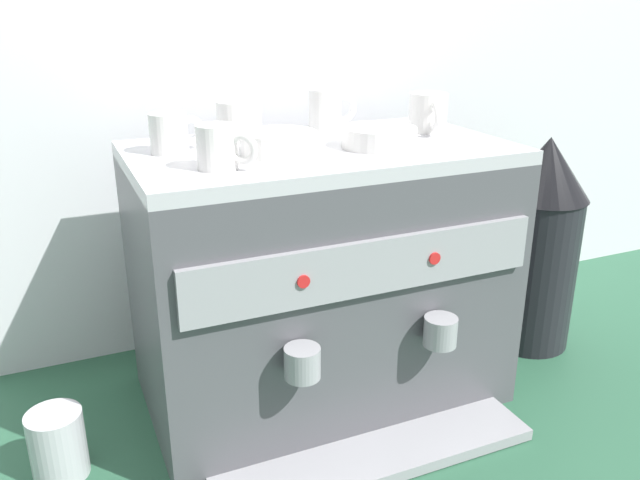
# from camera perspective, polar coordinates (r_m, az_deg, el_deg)

# --- Properties ---
(ground_plane) EXTENTS (4.00, 4.00, 0.00)m
(ground_plane) POSITION_cam_1_polar(r_m,az_deg,el_deg) (1.31, 0.00, -13.03)
(ground_plane) COLOR #28563D
(tiled_backsplash_wall) EXTENTS (2.80, 0.03, 1.04)m
(tiled_backsplash_wall) POSITION_cam_1_polar(r_m,az_deg,el_deg) (1.41, -5.34, 12.03)
(tiled_backsplash_wall) COLOR silver
(tiled_backsplash_wall) RESTS_ON ground_plane
(espresso_machine) EXTENTS (0.65, 0.48, 0.49)m
(espresso_machine) POSITION_cam_1_polar(r_m,az_deg,el_deg) (1.19, 0.08, -3.36)
(espresso_machine) COLOR #4C4C51
(espresso_machine) RESTS_ON ground_plane
(ceramic_cup_0) EXTENTS (0.10, 0.06, 0.06)m
(ceramic_cup_0) POSITION_cam_1_polar(r_m,az_deg,el_deg) (1.09, -13.06, 9.21)
(ceramic_cup_0) COLOR white
(ceramic_cup_0) RESTS_ON espresso_machine
(ceramic_cup_1) EXTENTS (0.08, 0.08, 0.07)m
(ceramic_cup_1) POSITION_cam_1_polar(r_m,az_deg,el_deg) (0.97, -8.89, 8.12)
(ceramic_cup_1) COLOR white
(ceramic_cup_1) RESTS_ON espresso_machine
(ceramic_cup_2) EXTENTS (0.10, 0.06, 0.08)m
(ceramic_cup_2) POSITION_cam_1_polar(r_m,az_deg,el_deg) (1.26, 0.60, 11.45)
(ceramic_cup_2) COLOR white
(ceramic_cup_2) RESTS_ON espresso_machine
(ceramic_cup_3) EXTENTS (0.07, 0.11, 0.07)m
(ceramic_cup_3) POSITION_cam_1_polar(r_m,az_deg,el_deg) (1.26, 9.57, 11.04)
(ceramic_cup_3) COLOR white
(ceramic_cup_3) RESTS_ON espresso_machine
(ceramic_cup_4) EXTENTS (0.08, 0.12, 0.07)m
(ceramic_cup_4) POSITION_cam_1_polar(r_m,az_deg,el_deg) (1.17, -7.26, 10.46)
(ceramic_cup_4) COLOR white
(ceramic_cup_4) RESTS_ON espresso_machine
(ceramic_bowl_0) EXTENTS (0.13, 0.13, 0.03)m
(ceramic_bowl_0) POSITION_cam_1_polar(r_m,az_deg,el_deg) (1.11, 5.22, 9.03)
(ceramic_bowl_0) COLOR white
(ceramic_bowl_0) RESTS_ON espresso_machine
(ceramic_bowl_1) EXTENTS (0.13, 0.13, 0.04)m
(ceramic_bowl_1) POSITION_cam_1_polar(r_m,az_deg,el_deg) (1.06, -3.68, 8.53)
(ceramic_bowl_1) COLOR white
(ceramic_bowl_1) RESTS_ON espresso_machine
(coffee_grinder) EXTENTS (0.18, 0.18, 0.47)m
(coffee_grinder) POSITION_cam_1_polar(r_m,az_deg,el_deg) (1.46, 18.73, -0.19)
(coffee_grinder) COLOR black
(coffee_grinder) RESTS_ON ground_plane
(milk_pitcher) EXTENTS (0.09, 0.09, 0.12)m
(milk_pitcher) POSITION_cam_1_polar(r_m,az_deg,el_deg) (1.16, -22.19, -16.40)
(milk_pitcher) COLOR #B7B7BC
(milk_pitcher) RESTS_ON ground_plane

